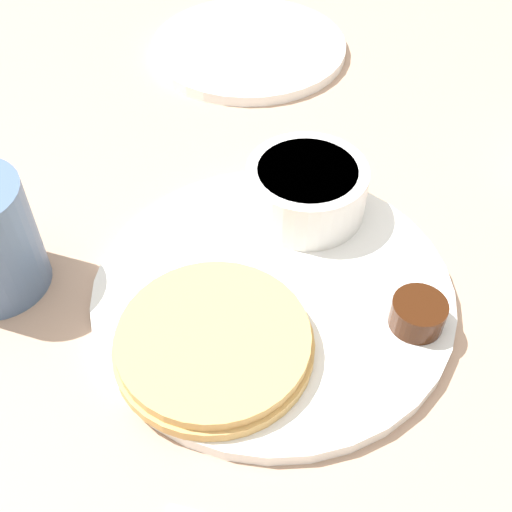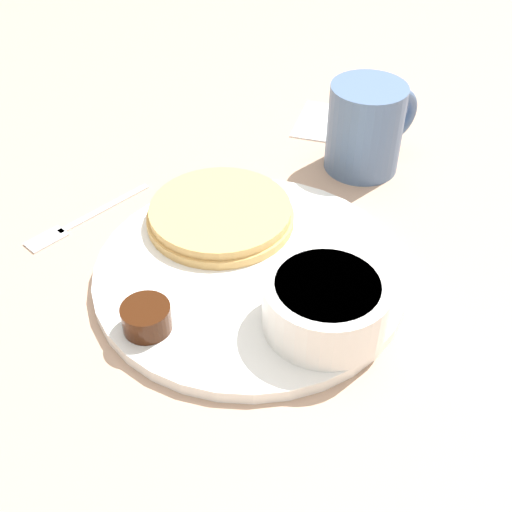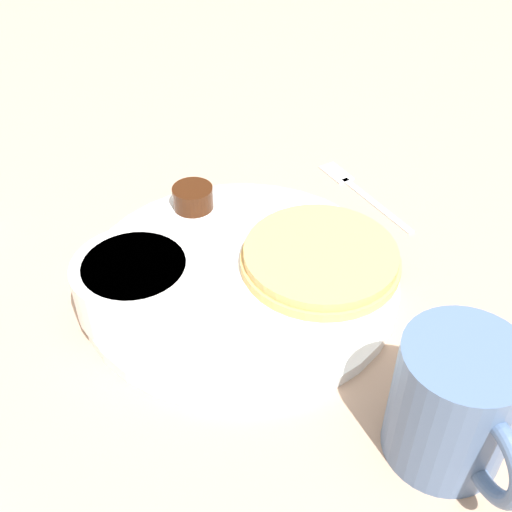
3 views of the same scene
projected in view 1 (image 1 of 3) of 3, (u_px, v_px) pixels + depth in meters
The scene contains 7 objects.
ground_plane at pixel (274, 296), 0.51m from camera, with size 4.00×4.00×0.00m, color tan.
plate at pixel (274, 292), 0.51m from camera, with size 0.28×0.28×0.01m.
pancake_stack at pixel (216, 342), 0.46m from camera, with size 0.14×0.14×0.02m.
bowl at pixel (308, 188), 0.54m from camera, with size 0.10×0.10×0.05m.
syrup_cup at pixel (420, 314), 0.47m from camera, with size 0.04×0.04×0.02m.
butter_ramekin at pixel (330, 191), 0.56m from camera, with size 0.05×0.05×0.04m.
far_plate at pixel (250, 47), 0.76m from camera, with size 0.23×0.23×0.01m.
Camera 1 is at (0.00, 0.32, 0.40)m, focal length 45.00 mm.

